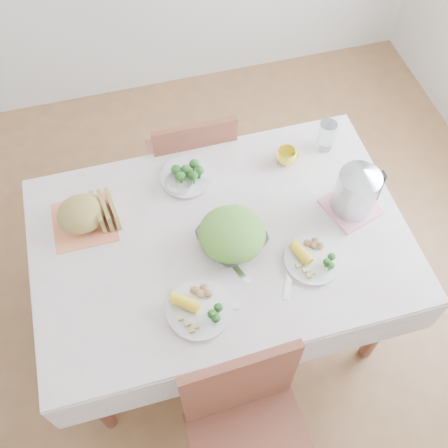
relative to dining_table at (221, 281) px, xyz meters
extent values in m
plane|color=brown|center=(0.00, 0.00, -0.38)|extent=(3.60, 3.60, 0.00)
cube|color=brown|center=(0.00, 0.00, 0.00)|extent=(1.40, 0.90, 0.75)
cube|color=silver|center=(0.00, 0.00, 0.38)|extent=(1.50, 1.00, 0.01)
cube|color=brown|center=(0.02, 0.68, 0.09)|extent=(0.41, 0.41, 0.89)
imported|color=white|center=(0.04, -0.04, 0.42)|extent=(0.33, 0.33, 0.06)
cylinder|color=white|center=(-0.16, -0.29, 0.40)|extent=(0.33, 0.33, 0.02)
cylinder|color=white|center=(0.32, -0.20, 0.40)|extent=(0.23, 0.23, 0.02)
cylinder|color=beige|center=(-0.06, 0.32, 0.40)|extent=(0.26, 0.26, 0.02)
cube|color=#E67A4C|center=(-0.52, 0.22, 0.39)|extent=(0.25, 0.25, 0.00)
ellipsoid|color=olive|center=(-0.52, 0.22, 0.45)|extent=(0.21, 0.20, 0.11)
imported|color=white|center=(-0.10, 0.29, 0.41)|extent=(0.13, 0.13, 0.04)
imported|color=yellow|center=(0.38, 0.30, 0.42)|extent=(0.11, 0.11, 0.07)
cylinder|color=white|center=(0.57, 0.34, 0.45)|extent=(0.09, 0.09, 0.14)
cube|color=pink|center=(0.56, 0.00, 0.40)|extent=(0.25, 0.25, 0.02)
cylinder|color=#B2B5BA|center=(0.56, 0.00, 0.51)|extent=(0.22, 0.22, 0.24)
cube|color=silver|center=(0.02, -0.14, 0.39)|extent=(0.09, 0.18, 0.00)
cube|color=silver|center=(0.21, -0.24, 0.39)|extent=(0.11, 0.20, 0.00)
cube|color=silver|center=(-0.09, -0.29, 0.39)|extent=(0.18, 0.08, 0.00)
camera|label=1|loc=(-0.28, -1.06, 2.18)|focal=42.00mm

